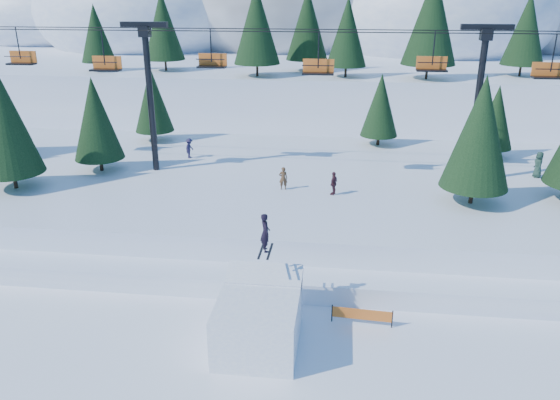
# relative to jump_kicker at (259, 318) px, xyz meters

# --- Properties ---
(ground) EXTENTS (160.00, 160.00, 0.00)m
(ground) POSITION_rel_jump_kicker_xyz_m (-1.13, -1.63, -1.30)
(ground) COLOR white
(ground) RESTS_ON ground
(mid_shelf) EXTENTS (70.00, 22.00, 2.50)m
(mid_shelf) POSITION_rel_jump_kicker_xyz_m (-1.13, 16.37, -0.05)
(mid_shelf) COLOR white
(mid_shelf) RESTS_ON ground
(berm) EXTENTS (70.00, 6.00, 1.10)m
(berm) POSITION_rel_jump_kicker_xyz_m (-1.13, 6.37, -0.75)
(berm) COLOR white
(berm) RESTS_ON ground
(mountain_ridge) EXTENTS (119.00, 60.02, 26.46)m
(mountain_ridge) POSITION_rel_jump_kicker_xyz_m (-6.20, 71.70, 8.34)
(mountain_ridge) COLOR white
(mountain_ridge) RESTS_ON ground
(jump_kicker) EXTENTS (3.49, 4.76, 5.65)m
(jump_kicker) POSITION_rel_jump_kicker_xyz_m (0.00, 0.00, 0.00)
(jump_kicker) COLOR white
(jump_kicker) RESTS_ON ground
(chairlift) EXTENTS (46.00, 3.21, 10.28)m
(chairlift) POSITION_rel_jump_kicker_xyz_m (0.04, 16.42, 8.02)
(chairlift) COLOR black
(chairlift) RESTS_ON mid_shelf
(conifer_stand) EXTENTS (62.45, 17.32, 8.40)m
(conifer_stand) POSITION_rel_jump_kicker_xyz_m (2.04, 16.53, 5.49)
(conifer_stand) COLOR black
(conifer_stand) RESTS_ON mid_shelf
(distant_skiers) EXTENTS (26.04, 7.88, 1.83)m
(distant_skiers) POSITION_rel_jump_kicker_xyz_m (3.68, 16.92, 2.02)
(distant_skiers) COLOR #533721
(distant_skiers) RESTS_ON mid_shelf
(banner_near) EXTENTS (2.85, 0.25, 0.90)m
(banner_near) POSITION_rel_jump_kicker_xyz_m (4.55, 2.01, -0.76)
(banner_near) COLOR black
(banner_near) RESTS_ON ground
(banner_far) EXTENTS (2.73, 0.91, 0.90)m
(banner_far) POSITION_rel_jump_kicker_xyz_m (10.26, 4.70, -0.76)
(banner_far) COLOR black
(banner_far) RESTS_ON ground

